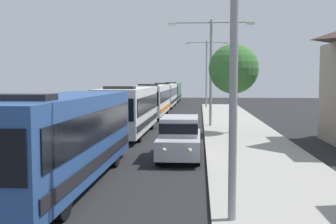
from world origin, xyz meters
The scene contains 9 objects.
bus_lead centered at (-1.30, 10.36, 1.69)m, with size 2.58×11.12×3.21m.
bus_second_in_line centered at (-1.30, 23.37, 1.69)m, with size 2.58×10.56×3.21m.
bus_middle centered at (-1.30, 36.70, 1.69)m, with size 2.58×11.62×3.21m.
bus_fourth_in_line centered at (-1.30, 50.43, 1.69)m, with size 2.58×12.34×3.21m.
bus_rear centered at (-1.30, 64.36, 1.69)m, with size 2.58×11.69×3.21m.
white_suv centered at (2.40, 15.41, 1.03)m, with size 1.86×4.84×1.90m.
streetlamp_mid centered at (4.10, 27.79, 5.02)m, with size 6.33×0.28×7.85m.
streetlamp_far centered at (4.10, 48.67, 5.18)m, with size 5.20×0.28×8.29m.
roadside_tree centered at (5.45, 23.67, 4.26)m, with size 3.20×3.20×5.74m.
Camera 1 is at (3.30, -3.01, 3.57)m, focal length 43.83 mm.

